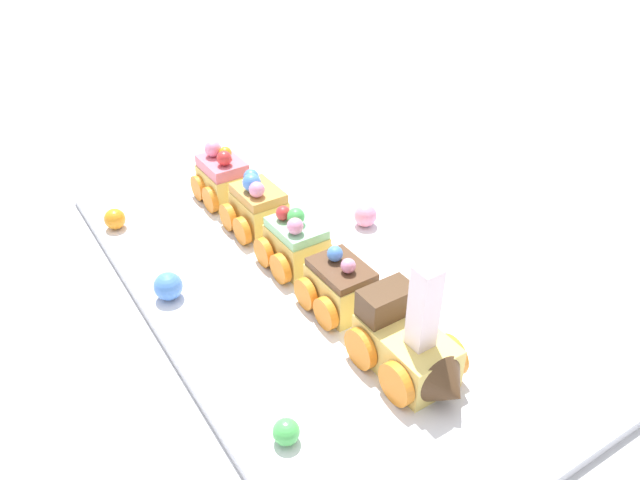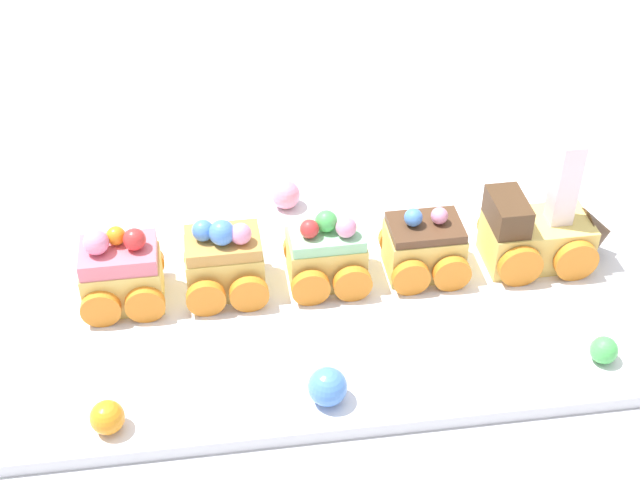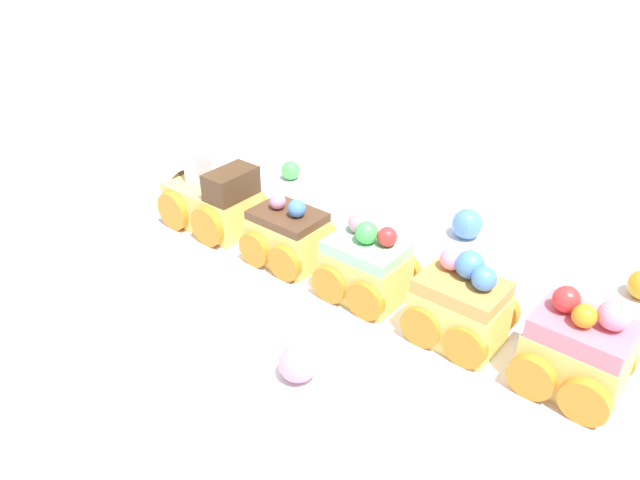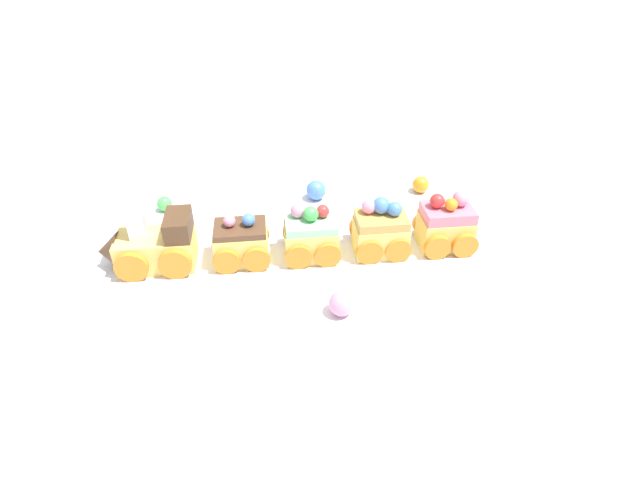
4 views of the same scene
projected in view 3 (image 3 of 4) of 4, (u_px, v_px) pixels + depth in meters
name	position (u px, v px, depth m)	size (l,w,h in m)	color
ground_plane	(339.00, 294.00, 0.56)	(10.00, 10.00, 0.00)	#B2B2B7
display_board	(339.00, 289.00, 0.55)	(0.64, 0.35, 0.01)	white
cake_train_locomotive	(208.00, 196.00, 0.63)	(0.12, 0.07, 0.12)	#EACC66
cake_car_chocolate	(290.00, 236.00, 0.57)	(0.07, 0.07, 0.07)	#EACC66
cake_car_mint	(368.00, 267.00, 0.52)	(0.07, 0.07, 0.07)	#EACC66
cake_car_caramel	(463.00, 306.00, 0.48)	(0.07, 0.07, 0.08)	#EACC66
cake_car_strawberry	(577.00, 353.00, 0.43)	(0.07, 0.07, 0.08)	#EACC66
gumball_pink	(298.00, 363.00, 0.44)	(0.03, 0.03, 0.03)	pink
gumball_green	(291.00, 170.00, 0.73)	(0.02, 0.02, 0.02)	#4CBC56
gumball_blue	(467.00, 224.00, 0.61)	(0.03, 0.03, 0.03)	#4C84E0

